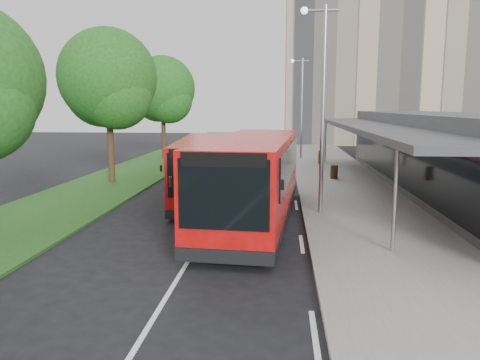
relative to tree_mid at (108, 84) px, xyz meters
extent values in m
plane|color=black|center=(7.01, -9.05, -5.59)|extent=(120.00, 120.00, 0.00)
cube|color=gray|center=(13.01, 10.95, -5.52)|extent=(5.00, 80.00, 0.15)
cube|color=#194716|center=(0.01, 10.95, -5.54)|extent=(5.00, 80.00, 0.10)
cube|color=silver|center=(7.01, 5.95, -5.59)|extent=(0.12, 70.00, 0.01)
cube|color=silver|center=(10.31, -17.05, -5.59)|extent=(0.12, 2.00, 0.01)
cube|color=silver|center=(10.31, -11.05, -5.59)|extent=(0.12, 2.00, 0.01)
cube|color=silver|center=(10.31, -5.05, -5.59)|extent=(0.12, 2.00, 0.01)
cube|color=silver|center=(10.31, 0.95, -5.59)|extent=(0.12, 2.00, 0.01)
cube|color=silver|center=(10.31, 6.95, -5.59)|extent=(0.12, 2.00, 0.01)
cube|color=silver|center=(10.31, 12.95, -5.59)|extent=(0.12, 2.00, 0.01)
cube|color=silver|center=(10.31, 18.95, -5.59)|extent=(0.12, 2.00, 0.01)
cube|color=silver|center=(10.31, 24.95, -5.59)|extent=(0.12, 2.00, 0.01)
cube|color=silver|center=(10.31, 30.95, -5.59)|extent=(0.12, 2.00, 0.01)
cube|color=silver|center=(10.31, 36.95, -5.59)|extent=(0.12, 2.00, 0.01)
cube|color=tan|center=(21.01, 32.95, 3.41)|extent=(22.00, 12.00, 18.00)
cube|color=#333336|center=(18.01, -1.05, -3.59)|extent=(5.00, 26.00, 4.00)
cube|color=black|center=(15.49, -1.05, -3.99)|extent=(0.06, 24.00, 2.20)
cube|color=#333336|center=(14.21, -1.05, -2.29)|extent=(2.80, 26.00, 0.25)
cylinder|color=gray|center=(12.91, -12.05, -3.94)|extent=(0.12, 0.12, 3.30)
cylinder|color=gray|center=(12.91, 9.95, -3.94)|extent=(0.12, 0.12, 3.30)
cylinder|color=#382816|center=(0.01, -0.05, -3.47)|extent=(0.36, 0.36, 4.23)
sphere|color=#1B4B14|center=(0.01, -0.05, 0.37)|extent=(5.39, 5.39, 5.39)
sphere|color=#1B4B14|center=(0.61, -0.45, -0.59)|extent=(3.85, 3.85, 3.85)
sphere|color=#1B4B14|center=(-0.49, 0.45, -0.30)|extent=(4.23, 4.23, 4.23)
cylinder|color=#382816|center=(0.01, 11.95, -3.54)|extent=(0.36, 0.36, 4.11)
sphere|color=#1B4B14|center=(0.01, 11.95, 0.20)|extent=(5.23, 5.23, 5.23)
sphere|color=#1B4B14|center=(0.61, 11.55, -0.74)|extent=(3.73, 3.73, 3.73)
sphere|color=#1B4B14|center=(-0.49, 12.45, -0.46)|extent=(4.11, 4.11, 4.11)
cylinder|color=gray|center=(11.21, -7.05, -1.44)|extent=(0.16, 0.16, 8.00)
cylinder|color=gray|center=(11.01, -7.05, 2.36)|extent=(1.40, 0.10, 0.10)
sphere|color=silver|center=(10.41, -7.05, 2.36)|extent=(0.28, 0.28, 0.28)
cylinder|color=gray|center=(11.21, 12.95, -1.44)|extent=(0.16, 0.16, 8.00)
cylinder|color=gray|center=(11.01, 12.95, 2.36)|extent=(1.40, 0.10, 0.10)
sphere|color=silver|center=(10.41, 12.95, 2.36)|extent=(0.28, 0.28, 0.28)
cube|color=red|center=(8.57, -8.17, -3.79)|extent=(3.54, 11.47, 2.85)
cube|color=black|center=(8.57, -8.17, -5.18)|extent=(3.57, 11.49, 0.32)
cube|color=black|center=(8.14, -13.83, -3.49)|extent=(2.42, 0.23, 1.88)
cube|color=black|center=(9.01, -2.52, -3.33)|extent=(2.36, 0.23, 1.40)
cube|color=black|center=(7.24, -7.75, -3.28)|extent=(0.79, 9.66, 1.29)
cube|color=black|center=(9.96, -7.96, -3.28)|extent=(0.79, 9.66, 1.29)
cube|color=black|center=(8.14, -13.84, -5.16)|extent=(2.69, 0.29, 0.38)
cube|color=black|center=(8.14, -13.84, -2.58)|extent=(2.26, 0.21, 0.38)
cube|color=black|center=(6.66, -13.48, -3.22)|extent=(0.09, 0.09, 0.27)
cube|color=black|center=(9.66, -13.71, -3.22)|extent=(0.09, 0.09, 0.27)
cylinder|color=black|center=(7.17, -11.73, -5.11)|extent=(0.40, 0.99, 0.97)
cylinder|color=black|center=(9.42, -11.91, -5.11)|extent=(0.40, 0.99, 0.97)
cylinder|color=black|center=(7.73, -4.44, -5.11)|extent=(0.40, 0.99, 0.97)
cylinder|color=black|center=(9.98, -4.61, -5.11)|extent=(0.40, 0.99, 0.97)
cube|color=red|center=(6.05, -3.85, -4.00)|extent=(3.26, 10.13, 2.51)
cube|color=black|center=(6.05, -3.85, -5.23)|extent=(3.29, 10.15, 0.28)
cube|color=black|center=(6.51, -8.82, -3.74)|extent=(2.13, 0.24, 1.66)
cube|color=black|center=(5.60, 1.13, -3.60)|extent=(2.08, 0.24, 1.23)
cube|color=black|center=(4.83, -3.67, -3.55)|extent=(0.82, 8.50, 1.14)
cube|color=black|center=(7.23, -3.45, -3.55)|extent=(0.82, 8.50, 1.14)
cube|color=black|center=(6.51, -8.83, -5.21)|extent=(2.37, 0.29, 0.33)
cube|color=black|center=(6.51, -8.83, -2.94)|extent=(1.99, 0.22, 0.33)
cube|color=black|center=(5.16, -8.74, -3.50)|extent=(0.09, 0.09, 0.24)
cube|color=black|center=(7.81, -8.50, -3.50)|extent=(0.09, 0.09, 0.24)
cylinder|color=black|center=(5.35, -7.15, -5.16)|extent=(0.36, 0.88, 0.85)
cylinder|color=black|center=(7.34, -6.97, -5.16)|extent=(0.36, 0.88, 0.85)
cylinder|color=black|center=(4.77, -0.73, -5.16)|extent=(0.36, 0.88, 0.85)
cylinder|color=black|center=(6.75, -0.54, -5.16)|extent=(0.36, 0.88, 0.85)
cylinder|color=#331F15|center=(12.74, 1.98, -5.05)|extent=(0.55, 0.55, 0.78)
cylinder|color=orange|center=(12.40, 8.90, -4.94)|extent=(0.21, 0.21, 1.00)
imported|color=#54190C|center=(8.66, 29.98, -4.98)|extent=(2.19, 3.79, 1.21)
imported|color=navy|center=(5.57, 33.63, -4.92)|extent=(2.82, 4.29, 1.34)
camera|label=1|loc=(9.62, -25.66, -1.22)|focal=35.00mm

